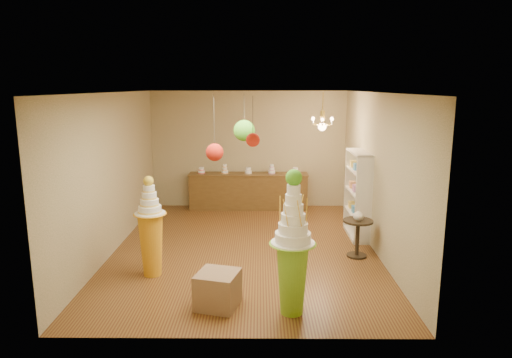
{
  "coord_description": "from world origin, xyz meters",
  "views": [
    {
      "loc": [
        0.29,
        -8.47,
        3.12
      ],
      "look_at": [
        0.22,
        0.0,
        1.39
      ],
      "focal_mm": 32.0,
      "sensor_mm": 36.0,
      "label": 1
    }
  ],
  "objects_px": {
    "pedestal_orange": "(151,236)",
    "sideboard": "(248,190)",
    "round_table": "(358,233)",
    "pedestal_green": "(292,259)"
  },
  "relations": [
    {
      "from": "pedestal_orange",
      "to": "sideboard",
      "type": "relative_size",
      "value": 0.56
    },
    {
      "from": "sideboard",
      "to": "round_table",
      "type": "bearing_deg",
      "value": -58.21
    },
    {
      "from": "pedestal_orange",
      "to": "sideboard",
      "type": "distance_m",
      "value": 4.52
    },
    {
      "from": "round_table",
      "to": "pedestal_green",
      "type": "bearing_deg",
      "value": -122.22
    },
    {
      "from": "pedestal_green",
      "to": "round_table",
      "type": "height_order",
      "value": "pedestal_green"
    },
    {
      "from": "sideboard",
      "to": "round_table",
      "type": "relative_size",
      "value": 4.24
    },
    {
      "from": "pedestal_green",
      "to": "sideboard",
      "type": "xyz_separation_m",
      "value": [
        -0.74,
        5.55,
        -0.32
      ]
    },
    {
      "from": "pedestal_green",
      "to": "sideboard",
      "type": "relative_size",
      "value": 0.67
    },
    {
      "from": "pedestal_green",
      "to": "round_table",
      "type": "bearing_deg",
      "value": 57.78
    },
    {
      "from": "pedestal_orange",
      "to": "round_table",
      "type": "xyz_separation_m",
      "value": [
        3.61,
        0.86,
        -0.23
      ]
    }
  ]
}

